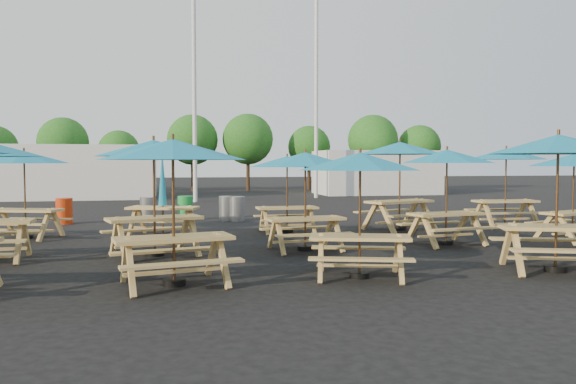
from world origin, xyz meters
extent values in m
plane|color=black|center=(0.00, 0.00, 0.00)|extent=(120.00, 120.00, 0.00)
cube|color=tan|center=(-6.63, 1.67, 0.71)|extent=(1.84, 1.17, 0.06)
cube|color=tan|center=(-6.83, 1.07, 0.43)|extent=(1.71, 0.76, 0.04)
cube|color=tan|center=(-6.44, 2.27, 0.43)|extent=(1.71, 0.76, 0.04)
cylinder|color=black|center=(-6.63, 1.67, 0.05)|extent=(0.34, 0.34, 0.10)
cylinder|color=brown|center=(-6.63, 1.67, 1.10)|extent=(0.04, 0.04, 2.20)
cone|color=teal|center=(-6.63, 1.67, 2.03)|extent=(2.73, 2.73, 0.31)
cube|color=tan|center=(-3.02, -4.52, 0.73)|extent=(1.88, 1.03, 0.06)
cube|color=tan|center=(-2.89, -5.16, 0.44)|extent=(1.79, 0.60, 0.04)
cube|color=tan|center=(-3.15, -3.88, 0.44)|extent=(1.79, 0.60, 0.04)
cylinder|color=black|center=(-3.02, -4.52, 0.05)|extent=(0.35, 0.35, 0.10)
cylinder|color=brown|center=(-3.02, -4.52, 1.13)|extent=(0.04, 0.04, 2.27)
cone|color=teal|center=(-3.02, -4.52, 2.09)|extent=(2.65, 2.65, 0.32)
cube|color=tan|center=(-3.40, -1.63, 0.76)|extent=(1.98, 1.24, 0.06)
cube|color=tan|center=(-3.19, -2.28, 0.46)|extent=(1.84, 0.80, 0.04)
cube|color=tan|center=(-3.60, -0.99, 0.46)|extent=(1.84, 0.80, 0.04)
cylinder|color=black|center=(-3.40, -1.63, 0.05)|extent=(0.37, 0.37, 0.10)
cylinder|color=brown|center=(-3.40, -1.63, 1.18)|extent=(0.05, 0.05, 2.37)
cone|color=teal|center=(-3.40, -1.63, 2.18)|extent=(2.93, 2.93, 0.33)
cube|color=tan|center=(-3.29, 1.47, 0.73)|extent=(1.90, 1.19, 0.06)
cube|color=tan|center=(-3.49, 0.85, 0.44)|extent=(1.76, 0.77, 0.04)
cube|color=tan|center=(-3.10, 2.09, 0.44)|extent=(1.76, 0.77, 0.04)
cylinder|color=black|center=(-3.29, 1.47, 0.05)|extent=(0.35, 0.35, 0.10)
cylinder|color=brown|center=(-3.29, 1.47, 1.13)|extent=(0.04, 0.04, 2.27)
cone|color=teal|center=(-3.29, 1.47, 1.53)|extent=(0.22, 0.22, 1.48)
cube|color=tan|center=(-0.03, -4.53, 0.67)|extent=(1.74, 1.07, 0.05)
cube|color=tan|center=(-0.20, -5.10, 0.41)|extent=(1.62, 0.68, 0.04)
cube|color=tan|center=(0.14, -3.96, 0.41)|extent=(1.62, 0.68, 0.04)
cylinder|color=black|center=(-0.03, -4.53, 0.05)|extent=(0.32, 0.32, 0.09)
cylinder|color=brown|center=(-0.03, -4.53, 1.04)|extent=(0.04, 0.04, 2.07)
cone|color=teal|center=(-0.03, -4.53, 1.91)|extent=(2.55, 2.55, 0.29)
cube|color=tan|center=(-0.24, -1.55, 0.69)|extent=(1.72, 0.82, 0.06)
cube|color=tan|center=(-0.18, -2.16, 0.42)|extent=(1.68, 0.40, 0.04)
cube|color=tan|center=(-0.31, -0.95, 0.42)|extent=(1.68, 0.40, 0.04)
cylinder|color=black|center=(-0.24, -1.55, 0.05)|extent=(0.33, 0.33, 0.09)
cylinder|color=brown|center=(-0.24, -1.55, 1.06)|extent=(0.04, 0.04, 2.13)
cone|color=teal|center=(-0.24, -1.55, 1.96)|extent=(2.31, 2.31, 0.30)
cube|color=tan|center=(-0.01, 1.57, 0.67)|extent=(1.64, 0.66, 0.05)
cube|color=tan|center=(0.00, 0.97, 0.41)|extent=(1.63, 0.26, 0.04)
cube|color=tan|center=(-0.02, 2.17, 0.41)|extent=(1.63, 0.26, 0.04)
cylinder|color=black|center=(-0.01, 1.57, 0.05)|extent=(0.33, 0.33, 0.09)
cylinder|color=brown|center=(-0.01, 1.57, 1.04)|extent=(0.04, 0.04, 2.08)
cone|color=teal|center=(-0.01, 1.57, 1.92)|extent=(2.09, 2.09, 0.29)
cube|color=tan|center=(3.46, -4.72, 0.77)|extent=(2.01, 1.27, 0.06)
cube|color=tan|center=(3.25, -5.37, 0.47)|extent=(1.86, 0.83, 0.04)
cube|color=tan|center=(3.68, -4.07, 0.47)|extent=(1.86, 0.83, 0.04)
cylinder|color=black|center=(3.46, -4.72, 0.05)|extent=(0.37, 0.37, 0.10)
cylinder|color=brown|center=(3.46, -4.72, 1.20)|extent=(0.05, 0.05, 2.39)
cone|color=teal|center=(3.46, -4.72, 2.21)|extent=(2.98, 2.98, 0.33)
cube|color=tan|center=(3.14, -1.36, 0.71)|extent=(1.82, 0.96, 0.06)
cube|color=tan|center=(3.24, -1.99, 0.43)|extent=(1.74, 0.53, 0.04)
cube|color=tan|center=(3.03, -0.74, 0.43)|extent=(1.74, 0.53, 0.04)
cylinder|color=black|center=(3.14, -1.36, 0.05)|extent=(0.35, 0.35, 0.10)
cylinder|color=brown|center=(3.14, -1.36, 1.10)|extent=(0.04, 0.04, 2.21)
cone|color=teal|center=(3.14, -1.36, 2.04)|extent=(2.52, 2.52, 0.31)
cube|color=tan|center=(3.18, 1.48, 0.80)|extent=(2.09, 1.37, 0.06)
cube|color=tan|center=(3.43, 0.81, 0.49)|extent=(1.92, 0.91, 0.04)
cube|color=tan|center=(2.94, 2.15, 0.49)|extent=(1.92, 0.91, 0.04)
cylinder|color=black|center=(3.18, 1.48, 0.05)|extent=(0.39, 0.39, 0.11)
cylinder|color=brown|center=(3.18, 1.48, 1.24)|extent=(0.05, 0.05, 2.49)
cone|color=teal|center=(3.18, 1.48, 2.29)|extent=(3.14, 3.14, 0.35)
cube|color=tan|center=(6.43, -1.40, 0.68)|extent=(1.78, 1.12, 0.06)
cube|color=tan|center=(6.24, -0.82, 0.41)|extent=(1.65, 0.73, 0.04)
cylinder|color=black|center=(6.43, -1.40, 0.05)|extent=(0.33, 0.33, 0.09)
cylinder|color=brown|center=(6.43, -1.40, 1.06)|extent=(0.04, 0.04, 2.12)
cone|color=teal|center=(6.43, -1.40, 1.95)|extent=(2.63, 2.63, 0.29)
cube|color=tan|center=(6.61, 1.69, 0.75)|extent=(1.85, 0.78, 0.06)
cube|color=tan|center=(6.58, 1.03, 0.46)|extent=(1.83, 0.32, 0.04)
cube|color=tan|center=(6.64, 2.36, 0.46)|extent=(1.83, 0.32, 0.04)
cylinder|color=black|center=(6.61, 1.69, 0.05)|extent=(0.36, 0.36, 0.10)
cylinder|color=brown|center=(6.61, 1.69, 1.16)|extent=(0.04, 0.04, 2.33)
cone|color=teal|center=(6.61, 1.69, 2.15)|extent=(2.39, 2.39, 0.32)
cylinder|color=red|center=(-6.32, 4.99, 0.40)|extent=(0.50, 0.50, 0.80)
cylinder|color=gray|center=(-3.82, 4.98, 0.40)|extent=(0.50, 0.50, 0.80)
cylinder|color=#1A9136|center=(-2.64, 5.33, 0.40)|extent=(0.50, 0.50, 0.80)
cylinder|color=gray|center=(-1.33, 4.96, 0.40)|extent=(0.50, 0.50, 0.80)
cylinder|color=gray|center=(-1.01, 4.78, 0.40)|extent=(0.50, 0.50, 0.80)
cylinder|color=silver|center=(-2.00, 14.00, 6.00)|extent=(0.20, 0.20, 12.00)
cylinder|color=silver|center=(4.50, 16.00, 6.00)|extent=(0.20, 0.20, 12.00)
cube|color=silver|center=(-8.00, 18.00, 1.40)|extent=(8.00, 4.00, 2.80)
cube|color=silver|center=(9.00, 19.00, 1.30)|extent=(7.00, 4.00, 2.60)
cylinder|color=#382314|center=(-9.74, 23.90, 1.07)|extent=(0.24, 0.24, 2.14)
sphere|color=#1E5919|center=(-9.74, 23.90, 3.16)|extent=(3.11, 3.11, 3.11)
cylinder|color=#382314|center=(-6.39, 23.65, 0.89)|extent=(0.24, 0.24, 1.78)
sphere|color=#1E5919|center=(-6.39, 23.65, 2.63)|extent=(2.59, 2.59, 2.59)
cylinder|color=#382314|center=(-1.75, 24.72, 1.16)|extent=(0.24, 0.24, 2.31)
sphere|color=#1E5919|center=(-1.75, 24.72, 3.41)|extent=(3.36, 3.36, 3.36)
cylinder|color=#382314|center=(1.90, 24.26, 1.17)|extent=(0.24, 0.24, 2.35)
sphere|color=#1E5919|center=(1.90, 24.26, 3.47)|extent=(3.41, 3.41, 3.41)
cylinder|color=#382314|center=(6.22, 24.67, 1.01)|extent=(0.24, 0.24, 2.02)
sphere|color=#1E5919|center=(6.22, 24.67, 2.98)|extent=(2.94, 2.94, 2.94)
cylinder|color=#382314|center=(10.23, 22.90, 1.16)|extent=(0.24, 0.24, 2.32)
sphere|color=#1E5919|center=(10.23, 22.90, 3.43)|extent=(3.38, 3.38, 3.38)
cylinder|color=#382314|center=(13.63, 22.92, 1.02)|extent=(0.24, 0.24, 2.03)
sphere|color=#1E5919|center=(13.63, 22.92, 3.00)|extent=(2.95, 2.95, 2.95)
camera|label=1|loc=(-3.01, -13.24, 1.89)|focal=35.00mm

